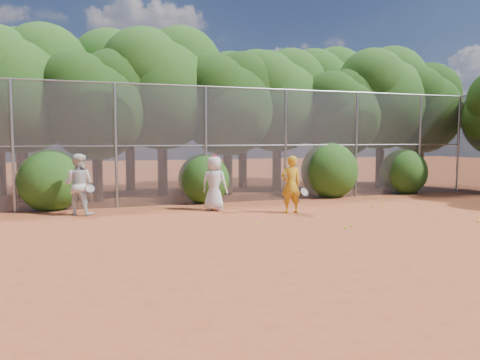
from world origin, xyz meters
name	(u,v)px	position (x,y,z in m)	size (l,w,h in m)	color
ground	(316,235)	(0.00, 0.00, 0.00)	(80.00, 80.00, 0.00)	#9E4523
fence_back	(230,144)	(-0.12, 6.00, 2.05)	(20.05, 0.09, 4.03)	gray
tree_1	(21,83)	(-6.94, 8.54, 4.16)	(4.64, 4.03, 6.35)	black
tree_2	(97,100)	(-4.45, 7.83, 3.58)	(3.99, 3.47, 5.47)	black
tree_3	(163,83)	(-1.94, 8.84, 4.40)	(4.89, 4.26, 6.70)	black
tree_4	(229,100)	(0.55, 8.24, 3.76)	(4.19, 3.64, 5.73)	black
tree_5	(278,96)	(3.06, 9.04, 4.05)	(4.51, 3.92, 6.17)	black
tree_6	(341,110)	(5.55, 8.03, 3.47)	(3.86, 3.36, 5.29)	black
tree_7	(382,94)	(8.06, 8.64, 4.28)	(4.77, 4.14, 6.53)	black
tree_8	(422,105)	(10.05, 8.34, 3.82)	(4.25, 3.70, 5.82)	black
tree_10	(130,82)	(-2.93, 11.05, 4.63)	(5.15, 4.48, 7.06)	black
tree_11	(244,96)	(2.06, 10.64, 4.16)	(4.64, 4.03, 6.35)	black
tree_12	(324,93)	(6.56, 11.24, 4.51)	(5.02, 4.37, 6.88)	black
bush_0	(50,178)	(-6.00, 6.30, 1.00)	(2.00, 2.00, 2.00)	#1D4711
bush_1	(204,177)	(-1.00, 6.30, 0.90)	(1.80, 1.80, 1.80)	#1D4711
bush_2	(329,168)	(4.00, 6.30, 1.10)	(2.20, 2.20, 2.20)	#1D4711
bush_3	(404,170)	(7.50, 6.30, 0.95)	(1.90, 1.90, 1.90)	#1D4711
player_yellow	(291,185)	(0.82, 3.08, 0.86)	(0.83, 0.52, 1.72)	gold
player_teen	(214,183)	(-1.19, 4.35, 0.86)	(0.99, 0.94, 1.73)	silver
player_white	(79,184)	(-5.17, 4.85, 0.90)	(1.08, 0.98, 1.80)	silver
ball_0	(352,226)	(1.29, 0.52, 0.03)	(0.07, 0.07, 0.07)	#C5EB2A
ball_1	(383,205)	(4.40, 3.46, 0.03)	(0.07, 0.07, 0.07)	#C5EB2A
ball_2	(345,227)	(1.03, 0.40, 0.03)	(0.07, 0.07, 0.07)	#C5EB2A
ball_3	(478,221)	(4.86, -0.01, 0.03)	(0.07, 0.07, 0.07)	#C5EB2A
ball_4	(258,223)	(-0.83, 1.62, 0.03)	(0.07, 0.07, 0.07)	#C5EB2A
ball_5	(373,206)	(3.92, 3.33, 0.03)	(0.07, 0.07, 0.07)	#C5EB2A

